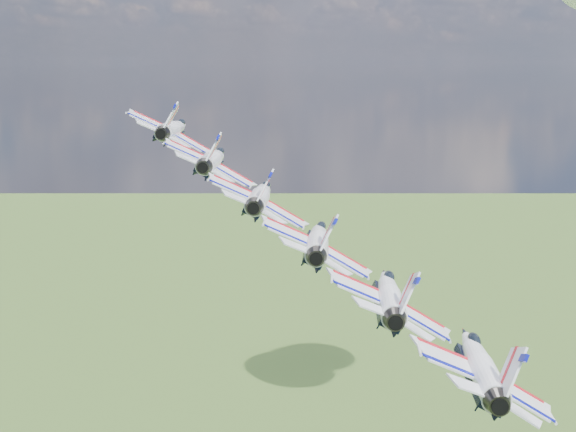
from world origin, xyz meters
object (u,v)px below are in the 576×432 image
(jet_4, at_px, (389,294))
(jet_2, at_px, (261,195))
(jet_5, at_px, (479,363))
(jet_0, at_px, (174,129))
(jet_3, at_px, (318,239))
(jet_1, at_px, (214,159))

(jet_4, bearing_deg, jet_2, 126.40)
(jet_4, xyz_separation_m, jet_5, (7.64, -7.21, -2.79))
(jet_0, relative_size, jet_3, 1.00)
(jet_2, bearing_deg, jet_4, -53.60)
(jet_1, distance_m, jet_2, 10.87)
(jet_0, xyz_separation_m, jet_4, (30.55, -28.83, -11.16))
(jet_0, distance_m, jet_3, 32.60)
(jet_2, distance_m, jet_4, 21.73)
(jet_3, relative_size, jet_4, 1.00)
(jet_3, distance_m, jet_5, 21.73)
(jet_4, bearing_deg, jet_5, -53.60)
(jet_1, bearing_deg, jet_5, -53.60)
(jet_0, bearing_deg, jet_4, -53.60)
(jet_1, distance_m, jet_3, 21.73)
(jet_1, bearing_deg, jet_0, 126.40)
(jet_3, height_order, jet_4, jet_3)
(jet_0, height_order, jet_3, jet_0)
(jet_1, height_order, jet_4, jet_1)
(jet_3, bearing_deg, jet_5, -53.60)
(jet_2, bearing_deg, jet_1, 126.40)
(jet_4, height_order, jet_5, jet_4)
(jet_1, height_order, jet_5, jet_1)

